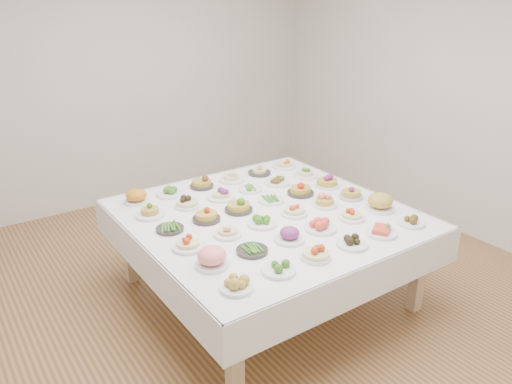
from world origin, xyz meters
TOP-DOWN VIEW (x-y plane):
  - room_envelope at (0.00, 0.00)m, footprint 5.02×5.02m
  - display_table at (0.11, -0.17)m, footprint 2.09×2.09m
  - dish_0 at (-0.68, -0.96)m, footprint 0.20×0.20m
  - dish_1 at (-0.35, -0.94)m, footprint 0.21×0.21m
  - dish_2 at (-0.05, -0.95)m, footprint 0.21×0.21m
  - dish_3 at (0.27, -0.96)m, footprint 0.22×0.22m
  - dish_4 at (0.57, -0.95)m, footprint 0.22×0.22m
  - dish_5 at (0.88, -0.96)m, footprint 0.20×0.20m
  - dish_6 at (-0.66, -0.64)m, footprint 0.22×0.22m
  - dish_7 at (-0.35, -0.64)m, footprint 0.21×0.21m
  - dish_8 at (-0.04, -0.65)m, footprint 0.21×0.21m
  - dish_9 at (0.26, -0.64)m, footprint 0.23×0.23m
  - dish_10 at (0.58, -0.64)m, footprint 0.20×0.20m
  - dish_11 at (0.89, -0.64)m, footprint 0.27×0.27m
  - dish_12 at (-0.67, -0.34)m, footprint 0.22×0.22m
  - dish_13 at (-0.35, -0.34)m, footprint 0.20×0.20m
  - dish_14 at (-0.05, -0.33)m, footprint 0.22×0.22m
  - dish_15 at (0.27, -0.32)m, footprint 0.21×0.21m
  - dish_16 at (0.58, -0.33)m, footprint 0.22×0.21m
  - dish_17 at (0.88, -0.33)m, footprint 0.20×0.20m
  - dish_18 at (-0.66, -0.02)m, footprint 0.20×0.20m
  - dish_19 at (-0.35, -0.03)m, footprint 0.21×0.21m
  - dish_20 at (-0.06, -0.02)m, footprint 0.22×0.22m
  - dish_21 at (0.27, -0.01)m, footprint 0.21×0.21m
  - dish_22 at (0.58, -0.02)m, footprint 0.23×0.23m
  - dish_23 at (0.89, -0.02)m, footprint 0.21×0.21m
  - dish_24 at (-0.67, 0.30)m, footprint 0.23×0.23m
  - dish_25 at (-0.35, 0.29)m, footprint 0.21×0.21m
  - dish_26 at (-0.04, 0.29)m, footprint 0.23×0.23m
  - dish_27 at (0.26, 0.29)m, footprint 0.20×0.20m
  - dish_28 at (0.57, 0.29)m, footprint 0.23×0.23m
  - dish_29 at (0.89, 0.29)m, footprint 0.22×0.22m
  - dish_30 at (-0.66, 0.61)m, footprint 0.23×0.23m
  - dish_31 at (-0.36, 0.60)m, footprint 0.22×0.22m
  - dish_32 at (-0.04, 0.61)m, footprint 0.23×0.22m
  - dish_33 at (0.26, 0.59)m, footprint 0.23×0.23m
  - dish_34 at (0.58, 0.60)m, footprint 0.21×0.21m
  - dish_35 at (0.89, 0.61)m, footprint 0.22×0.22m

SIDE VIEW (x-z plane):
  - display_table at x=0.11m, z-range 0.31..1.06m
  - dish_7 at x=-0.35m, z-range 0.74..0.79m
  - dish_21 at x=0.27m, z-range 0.74..0.79m
  - dish_27 at x=0.26m, z-range 0.75..0.79m
  - dish_18 at x=-0.66m, z-range 0.75..0.79m
  - dish_3 at x=0.27m, z-range 0.74..0.83m
  - dish_28 at x=0.57m, z-range 0.74..0.83m
  - dish_5 at x=0.88m, z-range 0.74..0.83m
  - dish_0 at x=-0.68m, z-range 0.74..0.83m
  - dish_14 at x=-0.05m, z-range 0.74..0.83m
  - dish_1 at x=-0.35m, z-range 0.74..0.84m
  - dish_31 at x=-0.36m, z-range 0.74..0.84m
  - dish_4 at x=0.57m, z-range 0.74..0.84m
  - dish_34 at x=0.58m, z-range 0.74..0.84m
  - dish_10 at x=0.58m, z-range 0.74..0.85m
  - dish_13 at x=-0.35m, z-range 0.74..0.85m
  - dish_9 at x=0.26m, z-range 0.75..0.85m
  - dish_33 at x=0.26m, z-range 0.74..0.86m
  - dish_35 at x=0.89m, z-range 0.74..0.86m
  - dish_29 at x=0.89m, z-range 0.74..0.86m
  - dish_15 at x=0.27m, z-range 0.74..0.86m
  - dish_17 at x=0.88m, z-range 0.74..0.86m
  - dish_8 at x=-0.04m, z-range 0.74..0.86m
  - dish_12 at x=-0.67m, z-range 0.74..0.86m
  - dish_2 at x=-0.05m, z-range 0.75..0.87m
  - dish_25 at x=-0.35m, z-range 0.75..0.87m
  - dish_24 at x=-0.67m, z-range 0.74..0.87m
  - dish_26 at x=-0.04m, z-range 0.75..0.87m
  - dish_19 at x=-0.35m, z-range 0.75..0.87m
  - dish_16 at x=0.58m, z-range 0.75..0.88m
  - dish_30 at x=-0.66m, z-range 0.75..0.88m
  - dish_23 at x=0.89m, z-range 0.75..0.88m
  - dish_20 at x=-0.06m, z-range 0.75..0.89m
  - dish_32 at x=-0.04m, z-range 0.75..0.89m
  - dish_6 at x=-0.66m, z-range 0.75..0.89m
  - dish_22 at x=0.58m, z-range 0.75..0.89m
  - dish_11 at x=0.89m, z-range 0.75..0.90m
  - room_envelope at x=0.00m, z-range 0.43..3.24m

